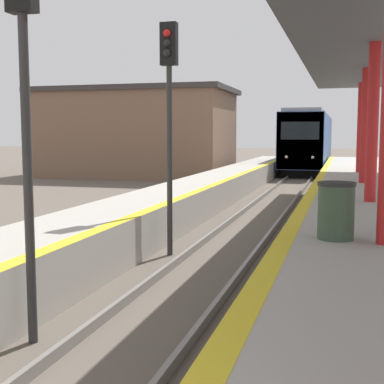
{
  "coord_description": "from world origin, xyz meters",
  "views": [
    {
      "loc": [
        2.54,
        -1.1,
        2.69
      ],
      "look_at": [
        -3.46,
        19.94,
        0.31
      ],
      "focal_mm": 50.0,
      "sensor_mm": 36.0,
      "label": 1
    }
  ],
  "objects": [
    {
      "name": "train",
      "position": [
        0.0,
        39.69,
        2.16
      ],
      "size": [
        2.76,
        17.85,
        4.24
      ],
      "color": "black",
      "rests_on": "ground"
    },
    {
      "name": "signal_near",
      "position": [
        -1.28,
        4.75,
        3.5
      ],
      "size": [
        0.36,
        0.31,
        5.06
      ],
      "color": "#2D2D2D",
      "rests_on": "ground"
    },
    {
      "name": "signal_mid",
      "position": [
        -1.14,
        10.01,
        3.5
      ],
      "size": [
        0.36,
        0.31,
        5.06
      ],
      "color": "#2D2D2D",
      "rests_on": "ground"
    },
    {
      "name": "station_canopy",
      "position": [
        3.19,
        13.0,
        4.89
      ],
      "size": [
        4.01,
        27.21,
        4.14
      ],
      "color": "red",
      "rests_on": "platform_right"
    },
    {
      "name": "trash_bin",
      "position": [
        2.44,
        7.77,
        1.46
      ],
      "size": [
        0.61,
        0.61,
        0.93
      ],
      "color": "#384C38",
      "rests_on": "platform_right"
    },
    {
      "name": "station_building",
      "position": [
        -10.25,
        30.83,
        2.77
      ],
      "size": [
        12.22,
        6.95,
        5.51
      ],
      "color": "brown",
      "rests_on": "ground"
    }
  ]
}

